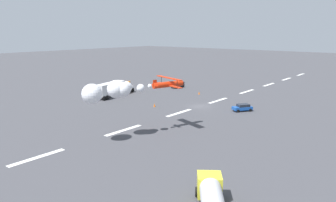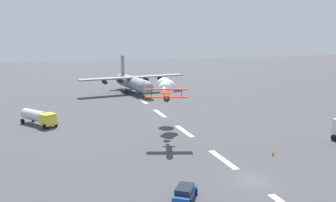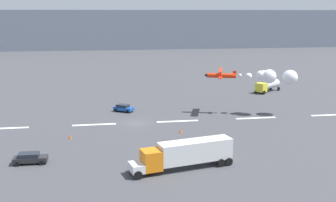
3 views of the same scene
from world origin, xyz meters
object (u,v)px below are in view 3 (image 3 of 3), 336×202
Objects in this scene: stunt_biplane_red at (270,77)px; followme_car_yellow at (30,158)px; traffic_cone_far at (181,131)px; airport_staff_sedan at (123,108)px; semi_truck_orange at (185,153)px; traffic_cone_near at (70,136)px; fuel_tanker_truck at (268,85)px.

followme_car_yellow is (-43.18, -21.51, -6.99)m from stunt_biplane_red.
traffic_cone_far is (23.18, 11.35, -0.44)m from followme_car_yellow.
stunt_biplane_red is at bearing 26.94° from traffic_cone_far.
stunt_biplane_red is 30.57m from airport_staff_sedan.
semi_truck_orange is at bearing -130.15° from stunt_biplane_red.
semi_truck_orange reaches higher than traffic_cone_near.
traffic_cone_far is (-20.00, -10.16, -7.43)m from stunt_biplane_red.
stunt_biplane_red is at bearing -112.04° from fuel_tanker_truck.
stunt_biplane_red is 23.63m from traffic_cone_far.
followme_car_yellow is at bearing -153.52° from stunt_biplane_red.
fuel_tanker_truck is at bearing 67.96° from stunt_biplane_red.
stunt_biplane_red is 48.74m from followme_car_yellow.
traffic_cone_near is at bearing -118.70° from airport_staff_sedan.
stunt_biplane_red is 4.11× the size of airport_staff_sedan.
semi_truck_orange is 3.24× the size of airport_staff_sedan.
fuel_tanker_truck is at bearing 40.36° from followme_car_yellow.
stunt_biplane_red is 25.71m from fuel_tanker_truck.
fuel_tanker_truck is 41.59m from airport_staff_sedan.
stunt_biplane_red is 3.98× the size of followme_car_yellow.
semi_truck_orange is 21.39m from followme_car_yellow.
airport_staff_sedan is 5.87× the size of traffic_cone_far.
followme_car_yellow is 25.81m from traffic_cone_far.
traffic_cone_near is at bearing 135.33° from semi_truck_orange.
followme_car_yellow is at bearing -116.56° from airport_staff_sedan.
semi_truck_orange is 22.77m from traffic_cone_near.
semi_truck_orange is at bearing -44.67° from traffic_cone_near.
followme_car_yellow is 1.03× the size of airport_staff_sedan.
fuel_tanker_truck is 1.83× the size of followme_car_yellow.
traffic_cone_far is (-29.37, -33.32, -1.36)m from fuel_tanker_truck.
airport_staff_sedan is (-6.49, 33.59, -1.31)m from semi_truck_orange.
traffic_cone_near is (-38.59, -10.64, -7.43)m from stunt_biplane_red.
semi_truck_orange is 16.71m from traffic_cone_far.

